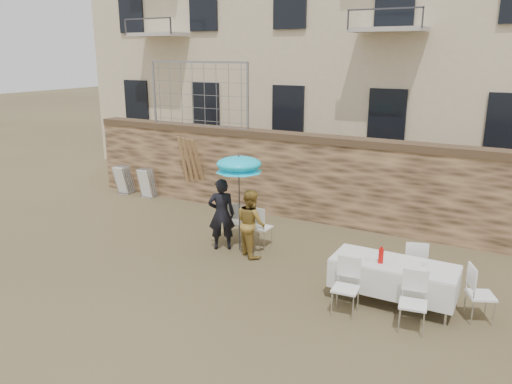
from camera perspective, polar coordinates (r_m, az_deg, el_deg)
The scene contains 17 objects.
ground at distance 9.56m, azimuth -8.67°, elevation -10.95°, with size 80.00×80.00×0.00m, color brown.
stone_wall at distance 13.24m, azimuth 4.35°, elevation 1.83°, with size 13.00×0.50×2.20m, color brown.
chain_link_fence at distance 14.41m, azimuth -6.58°, elevation 10.97°, with size 3.20×0.06×1.80m, color gray, non-canonical shape.
man_suit at distance 11.04m, azimuth -3.96°, elevation -2.54°, with size 0.59×0.39×1.62m, color black.
woman_dress at distance 10.70m, azimuth -0.57°, elevation -3.55°, with size 0.71×0.55×1.46m, color gold.
umbrella at distance 10.63m, azimuth -1.96°, elevation 2.88°, with size 1.01×1.01×2.02m.
couple_chair_left at distance 11.59m, azimuth -2.46°, elevation -3.35°, with size 0.48×0.48×0.96m, color white, non-canonical shape.
couple_chair_right at distance 11.26m, azimuth 0.59°, elevation -3.92°, with size 0.48×0.48×0.96m, color white, non-canonical shape.
banquet_table at distance 8.99m, azimuth 15.51°, elevation -7.99°, with size 2.10×0.85×0.78m.
soda_bottle at distance 8.83m, azimuth 14.09°, elevation -7.10°, with size 0.09×0.09×0.26m, color red.
table_chair_front_left at distance 8.58m, azimuth 10.21°, elevation -10.68°, with size 0.48×0.48×0.96m, color white, non-canonical shape.
table_chair_front_right at distance 8.35m, azimuth 17.51°, elevation -11.99°, with size 0.48×0.48×0.96m, color white, non-canonical shape.
table_chair_back at distance 9.78m, azimuth 17.69°, elevation -7.81°, with size 0.48×0.48×0.96m, color white, non-canonical shape.
table_chair_side at distance 9.02m, azimuth 24.34°, elevation -10.54°, with size 0.48×0.48×0.96m, color white, non-canonical shape.
chair_stack_left at distance 16.10m, azimuth -14.47°, elevation 1.52°, with size 0.46×0.47×0.92m, color white, non-canonical shape.
chair_stack_right at distance 15.51m, azimuth -12.04°, elevation 1.15°, with size 0.46×0.40×0.92m, color white, non-canonical shape.
wood_planks at distance 14.46m, azimuth -7.16°, elevation 2.53°, with size 0.70×0.20×2.00m, color #A37749, non-canonical shape.
Camera 1 is at (5.32, -6.71, 4.25)m, focal length 35.00 mm.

